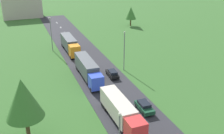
{
  "coord_description": "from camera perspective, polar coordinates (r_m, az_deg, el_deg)",
  "views": [
    {
      "loc": [
        -15.36,
        -15.45,
        23.19
      ],
      "look_at": [
        1.7,
        29.0,
        2.9
      ],
      "focal_mm": 42.13,
      "sensor_mm": 36.0,
      "label": 1
    }
  ],
  "objects": [
    {
      "name": "lamppost_third",
      "position": [
        69.73,
        -13.08,
        7.33
      ],
      "size": [
        0.36,
        0.36,
        8.94
      ],
      "color": "slate",
      "rests_on": "ground"
    },
    {
      "name": "truck_lead",
      "position": [
        39.2,
        2.01,
        -9.55
      ],
      "size": [
        2.62,
        11.83,
        3.44
      ],
      "color": "red",
      "rests_on": "road"
    },
    {
      "name": "road",
      "position": [
        48.67,
        0.03,
        -5.33
      ],
      "size": [
        10.0,
        140.0,
        0.06
      ],
      "primitive_type": "cube",
      "color": "#2B2B30",
      "rests_on": "ground"
    },
    {
      "name": "motorcycle_courier",
      "position": [
        44.66,
        7.62,
        -7.61
      ],
      "size": [
        0.28,
        1.94,
        0.91
      ],
      "color": "black",
      "rests_on": "road"
    },
    {
      "name": "lamppost_second",
      "position": [
        55.86,
        2.68,
        3.9
      ],
      "size": [
        0.36,
        0.36,
        8.75
      ],
      "color": "slate",
      "rests_on": "ground"
    },
    {
      "name": "tree_birch",
      "position": [
        35.77,
        -18.7,
        -6.53
      ],
      "size": [
        4.99,
        4.99,
        9.03
      ],
      "color": "#513823",
      "rests_on": "ground"
    },
    {
      "name": "lane_marking_centre",
      "position": [
        46.08,
        1.46,
        -7.05
      ],
      "size": [
        0.16,
        122.61,
        0.01
      ],
      "color": "white",
      "rests_on": "road"
    },
    {
      "name": "truck_third",
      "position": [
        68.63,
        -9.14,
        4.94
      ],
      "size": [
        2.52,
        12.17,
        3.69
      ],
      "color": "orange",
      "rests_on": "road"
    },
    {
      "name": "car_third",
      "position": [
        54.0,
        0.08,
        -1.4
      ],
      "size": [
        1.87,
        4.22,
        1.42
      ],
      "color": "black",
      "rests_on": "road"
    },
    {
      "name": "tree_maple",
      "position": [
        94.13,
        4.11,
        11.6
      ],
      "size": [
        3.83,
        3.83,
        6.67
      ],
      "color": "#513823",
      "rests_on": "ground"
    },
    {
      "name": "car_second",
      "position": [
        42.91,
        7.04,
        -8.51
      ],
      "size": [
        1.95,
        4.14,
        1.48
      ],
      "color": "#19472D",
      "rests_on": "road"
    },
    {
      "name": "distant_building",
      "position": [
        114.56,
        -18.96,
        12.25
      ],
      "size": [
        15.03,
        10.06,
        8.08
      ],
      "primitive_type": "cube",
      "color": "#B2A899",
      "rests_on": "ground"
    },
    {
      "name": "truck_second",
      "position": [
        52.95,
        -5.27,
        -0.39
      ],
      "size": [
        2.57,
        12.89,
        3.78
      ],
      "color": "blue",
      "rests_on": "road"
    }
  ]
}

